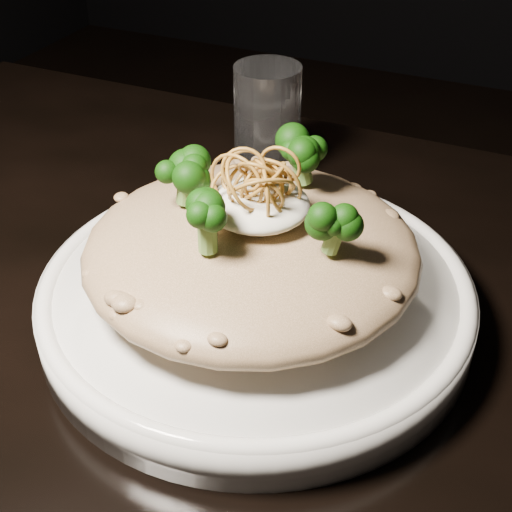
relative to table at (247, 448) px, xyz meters
The scene contains 7 objects.
table is the anchor object (origin of this frame).
plate 0.12m from the table, 107.11° to the left, with size 0.32×0.32×0.03m, color white.
risotto 0.15m from the table, 110.50° to the left, with size 0.24×0.24×0.05m, color brown.
broccoli 0.20m from the table, 105.91° to the left, with size 0.15×0.15×0.05m, color black, non-canonical shape.
cheese 0.19m from the table, 105.98° to the left, with size 0.07×0.07×0.02m, color white.
shallots 0.22m from the table, 107.06° to the left, with size 0.05×0.05×0.03m, color #93651F, non-canonical shape.
drinking_glass 0.31m from the table, 110.44° to the left, with size 0.06×0.06×0.11m, color silver.
Camera 1 is at (0.15, -0.32, 1.10)m, focal length 50.00 mm.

